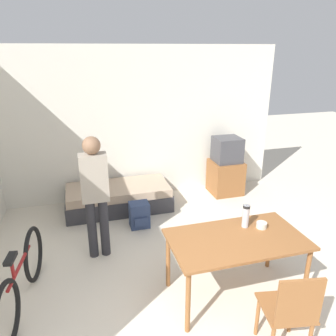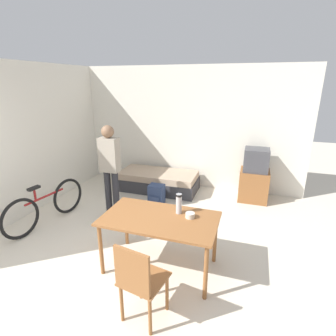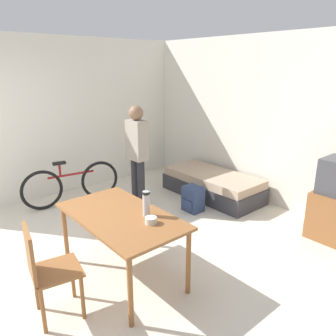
% 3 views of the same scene
% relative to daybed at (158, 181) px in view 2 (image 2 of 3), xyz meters
% --- Properties ---
extents(ground_plane, '(20.00, 20.00, 0.00)m').
position_rel_daybed_xyz_m(ground_plane, '(0.35, -3.32, -0.21)').
color(ground_plane, beige).
extents(wall_back, '(5.48, 0.06, 2.70)m').
position_rel_daybed_xyz_m(wall_back, '(0.35, 0.52, 1.14)').
color(wall_back, silver).
rests_on(wall_back, ground_plane).
extents(wall_left, '(0.06, 4.81, 2.70)m').
position_rel_daybed_xyz_m(wall_left, '(-1.92, -1.42, 1.14)').
color(wall_left, silver).
rests_on(wall_left, ground_plane).
extents(daybed, '(1.77, 0.82, 0.42)m').
position_rel_daybed_xyz_m(daybed, '(0.00, 0.00, 0.00)').
color(daybed, '#333338').
rests_on(daybed, ground_plane).
extents(tv, '(0.57, 0.55, 1.09)m').
position_rel_daybed_xyz_m(tv, '(2.07, 0.12, 0.29)').
color(tv, brown).
rests_on(tv, ground_plane).
extents(dining_table, '(1.45, 0.81, 0.74)m').
position_rel_daybed_xyz_m(dining_table, '(0.94, -2.48, 0.46)').
color(dining_table, brown).
rests_on(dining_table, ground_plane).
extents(wooden_chair, '(0.49, 0.49, 0.92)m').
position_rel_daybed_xyz_m(wooden_chair, '(1.03, -3.33, 0.32)').
color(wooden_chair, brown).
rests_on(wooden_chair, ground_plane).
extents(bicycle, '(0.29, 1.61, 0.75)m').
position_rel_daybed_xyz_m(bicycle, '(-1.29, -2.02, 0.13)').
color(bicycle, black).
rests_on(bicycle, ground_plane).
extents(person_standing, '(0.34, 0.22, 1.65)m').
position_rel_daybed_xyz_m(person_standing, '(-0.43, -1.29, 0.75)').
color(person_standing, '#28282D').
rests_on(person_standing, ground_plane).
extents(thermos_flask, '(0.08, 0.08, 0.27)m').
position_rel_daybed_xyz_m(thermos_flask, '(1.14, -2.29, 0.68)').
color(thermos_flask, '#B7B7BC').
rests_on(thermos_flask, dining_table).
extents(mate_bowl, '(0.12, 0.12, 0.06)m').
position_rel_daybed_xyz_m(mate_bowl, '(1.31, -2.36, 0.57)').
color(mate_bowl, beige).
rests_on(mate_bowl, dining_table).
extents(backpack, '(0.30, 0.27, 0.40)m').
position_rel_daybed_xyz_m(backpack, '(0.23, -0.71, -0.01)').
color(backpack, navy).
rests_on(backpack, ground_plane).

